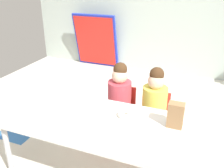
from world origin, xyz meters
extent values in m
cube|color=silver|center=(0.00, 0.00, -0.01)|extent=(5.70, 4.55, 0.02)
cube|color=#336BB2|center=(-1.35, -0.45, 0.00)|extent=(0.43, 0.43, 0.00)
cube|color=#B2C1B7|center=(0.00, 2.27, 1.34)|extent=(5.70, 0.10, 2.68)
cube|color=white|center=(-0.02, -0.70, 0.57)|extent=(1.96, 0.78, 0.04)
cylinder|color=#B2B2B7|center=(-0.92, -1.04, 0.28)|extent=(0.05, 0.05, 0.56)
cylinder|color=#B2B2B7|center=(-0.92, -0.37, 0.28)|extent=(0.05, 0.05, 0.56)
cylinder|color=#B2B2B7|center=(0.89, -0.37, 0.28)|extent=(0.05, 0.05, 0.56)
cube|color=red|center=(-0.16, -0.09, 0.30)|extent=(0.32, 0.30, 0.03)
cube|color=red|center=(-0.16, 0.06, 0.45)|extent=(0.29, 0.02, 0.30)
cylinder|color=#BF3F4C|center=(-0.16, -0.09, 0.52)|extent=(0.34, 0.34, 0.38)
sphere|color=beige|center=(-0.16, -0.09, 0.78)|extent=(0.17, 0.17, 0.17)
sphere|color=#472D19|center=(-0.16, -0.08, 0.85)|extent=(0.15, 0.15, 0.15)
cylinder|color=red|center=(-0.30, -0.22, 0.15)|extent=(0.02, 0.02, 0.28)
cylinder|color=red|center=(-0.02, -0.22, 0.15)|extent=(0.02, 0.02, 0.28)
cylinder|color=red|center=(-0.30, 0.04, 0.15)|extent=(0.02, 0.02, 0.28)
cylinder|color=red|center=(-0.02, 0.04, 0.15)|extent=(0.02, 0.02, 0.28)
cube|color=red|center=(0.23, -0.09, 0.30)|extent=(0.32, 0.30, 0.03)
cube|color=red|center=(0.23, 0.06, 0.45)|extent=(0.29, 0.02, 0.30)
cylinder|color=#D8C64C|center=(0.23, -0.09, 0.52)|extent=(0.33, 0.33, 0.38)
sphere|color=beige|center=(0.23, -0.09, 0.78)|extent=(0.17, 0.17, 0.17)
sphere|color=#472D19|center=(0.23, -0.08, 0.85)|extent=(0.15, 0.15, 0.15)
cylinder|color=red|center=(0.09, -0.22, 0.15)|extent=(0.02, 0.02, 0.28)
cylinder|color=red|center=(0.37, -0.22, 0.15)|extent=(0.02, 0.02, 0.28)
cylinder|color=red|center=(0.09, 0.04, 0.15)|extent=(0.02, 0.02, 0.28)
cylinder|color=red|center=(0.37, 0.04, 0.15)|extent=(0.02, 0.02, 0.28)
cube|color=#1E33BF|center=(-1.48, 2.08, 0.54)|extent=(0.90, 0.28, 1.09)
cube|color=red|center=(-1.48, 2.05, 0.54)|extent=(0.83, 0.23, 0.99)
cube|color=#9E754C|center=(0.50, -0.55, 0.70)|extent=(0.13, 0.09, 0.22)
cylinder|color=white|center=(0.06, -0.57, 0.60)|extent=(0.18, 0.18, 0.01)
cylinder|color=white|center=(-0.61, -0.69, 0.60)|extent=(0.18, 0.18, 0.01)
torus|color=white|center=(0.06, -0.57, 0.62)|extent=(0.13, 0.13, 0.04)
camera|label=1|loc=(0.67, -2.39, 1.76)|focal=39.55mm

